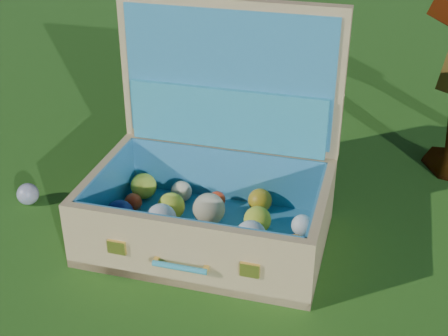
% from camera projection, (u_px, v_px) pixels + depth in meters
% --- Properties ---
extents(ground, '(60.00, 60.00, 0.00)m').
position_uv_depth(ground, '(248.00, 256.00, 1.59)').
color(ground, '#215114').
rests_on(ground, ground).
extents(stray_ball, '(0.06, 0.06, 0.06)m').
position_uv_depth(stray_ball, '(28.00, 194.00, 1.79)').
color(stray_ball, '#4168AA').
rests_on(stray_ball, ground).
extents(suitcase, '(0.70, 0.59, 0.58)m').
position_uv_depth(suitcase, '(214.00, 173.00, 1.62)').
color(suitcase, tan).
rests_on(suitcase, ground).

